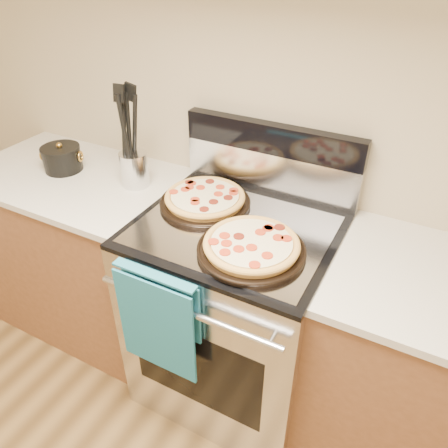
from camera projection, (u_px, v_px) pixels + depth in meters
The scene contains 15 objects.
wall_back at pixel (279, 88), 1.68m from camera, with size 4.00×4.00×0.00m, color #BEAE89.
range_body at pixel (235, 314), 1.93m from camera, with size 0.76×0.68×0.90m, color #B7B7BC.
oven_window at pixel (196, 370), 1.68m from camera, with size 0.56×0.01×0.40m, color black.
cooktop at pixel (237, 228), 1.67m from camera, with size 0.76×0.68×0.02m, color black.
backsplash_lower at pixel (270, 172), 1.84m from camera, with size 0.76×0.06×0.18m, color silver.
backsplash_upper at pixel (272, 138), 1.76m from camera, with size 0.76×0.06×0.12m, color black.
oven_handle at pixel (186, 311), 1.46m from camera, with size 0.03×0.03×0.70m, color silver.
dish_towel at pixel (159, 320), 1.56m from camera, with size 0.32×0.05×0.42m, color #177077, non-canonical shape.
foil_sheet at pixel (233, 229), 1.64m from camera, with size 0.70×0.55×0.01m, color gray.
cabinet_left at pixel (89, 254), 2.30m from camera, with size 1.00×0.62×0.88m, color brown.
countertop_left at pixel (72, 177), 2.04m from camera, with size 1.02×0.64×0.03m, color #BBB5A8.
pepperoni_pizza_back at pixel (205, 199), 1.77m from camera, with size 0.36×0.36×0.05m, color #B67B37, non-canonical shape.
pepperoni_pizza_front at pixel (251, 246), 1.50m from camera, with size 0.37×0.37×0.05m, color #B67B37, non-canonical shape.
utensil_crock at pixel (135, 169), 1.91m from camera, with size 0.12×0.12×0.15m, color silver.
saucepan at pixel (62, 159), 2.04m from camera, with size 0.17×0.17×0.11m, color black.
Camera 1 is at (0.60, 0.41, 1.86)m, focal length 35.00 mm.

